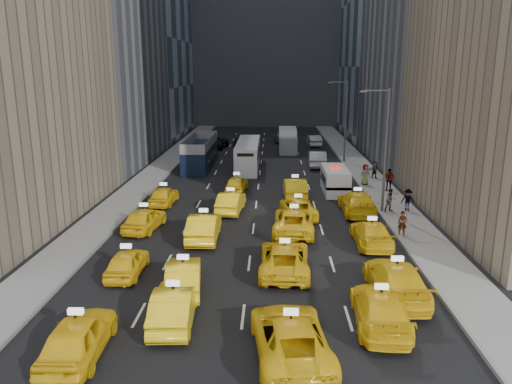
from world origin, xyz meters
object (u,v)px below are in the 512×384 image
(taxi_3, at_px, (380,308))
(taxi_1, at_px, (174,305))
(pedestrian_0, at_px, (402,223))
(double_decker, at_px, (200,152))
(box_truck, at_px, (288,140))
(taxi_2, at_px, (291,337))
(city_bus, at_px, (248,155))
(taxi_0, at_px, (78,337))
(nypd_van, at_px, (335,181))

(taxi_3, bearing_deg, taxi_1, 3.58)
(taxi_1, distance_m, pedestrian_0, 16.58)
(double_decker, height_order, box_truck, double_decker)
(taxi_2, xyz_separation_m, taxi_3, (3.77, 2.41, -0.03))
(taxi_2, height_order, city_bus, city_bus)
(box_truck, bearing_deg, taxi_3, -90.67)
(taxi_2, xyz_separation_m, pedestrian_0, (7.47, 13.58, 0.12))
(taxi_3, distance_m, box_truck, 43.90)
(taxi_0, distance_m, taxi_1, 4.02)
(taxi_1, distance_m, taxi_3, 8.53)
(taxi_3, relative_size, city_bus, 0.48)
(taxi_1, height_order, taxi_3, taxi_1)
(city_bus, bearing_deg, double_decker, 174.57)
(taxi_1, xyz_separation_m, nypd_van, (9.44, 22.70, 0.24))
(city_bus, bearing_deg, taxi_0, -98.47)
(taxi_2, relative_size, box_truck, 0.87)
(taxi_2, distance_m, nypd_van, 25.53)
(taxi_0, bearing_deg, taxi_3, -168.60)
(taxi_3, bearing_deg, nypd_van, -88.76)
(taxi_0, height_order, taxi_3, taxi_0)
(taxi_2, bearing_deg, taxi_1, -33.75)
(taxi_0, xyz_separation_m, box_truck, (9.04, 46.50, 0.62))
(taxi_0, xyz_separation_m, nypd_van, (12.45, 25.36, 0.21))
(taxi_1, relative_size, city_bus, 0.43)
(taxi_2, height_order, double_decker, double_decker)
(taxi_2, bearing_deg, double_decker, -83.93)
(box_truck, bearing_deg, pedestrian_0, -83.17)
(taxi_0, distance_m, taxi_3, 11.85)
(taxi_3, height_order, pedestrian_0, pedestrian_0)
(taxi_2, xyz_separation_m, double_decker, (-8.35, 35.94, 0.78))
(pedestrian_0, bearing_deg, box_truck, 113.69)
(taxi_2, distance_m, double_decker, 36.91)
(taxi_1, bearing_deg, double_decker, -87.48)
(taxi_3, height_order, double_decker, double_decker)
(double_decker, xyz_separation_m, box_truck, (9.62, 10.30, -0.15))
(city_bus, height_order, pedestrian_0, city_bus)
(taxi_1, distance_m, city_bus, 33.21)
(nypd_van, distance_m, city_bus, 13.13)
(nypd_van, relative_size, double_decker, 0.47)
(taxi_2, bearing_deg, city_bus, -91.80)
(city_bus, bearing_deg, nypd_van, -54.17)
(double_decker, xyz_separation_m, city_bus, (5.11, -0.37, -0.18))
(pedestrian_0, bearing_deg, taxi_3, -95.43)
(taxi_0, relative_size, nypd_van, 0.90)
(taxi_1, height_order, pedestrian_0, pedestrian_0)
(taxi_1, distance_m, taxi_2, 5.33)
(taxi_3, distance_m, city_bus, 33.90)
(pedestrian_0, bearing_deg, double_decker, 138.21)
(taxi_1, relative_size, taxi_3, 0.90)
(city_bus, relative_size, pedestrian_0, 7.15)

